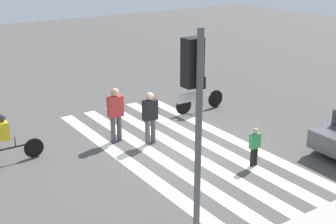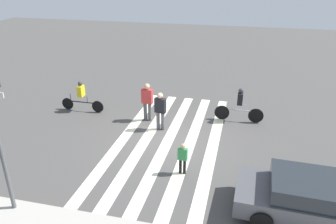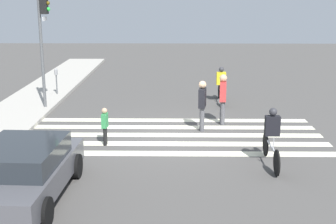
{
  "view_description": "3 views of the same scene",
  "coord_description": "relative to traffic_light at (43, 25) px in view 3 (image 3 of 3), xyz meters",
  "views": [
    {
      "loc": [
        8.07,
        11.25,
        6.11
      ],
      "look_at": [
        0.13,
        -0.6,
        1.12
      ],
      "focal_mm": 50.0,
      "sensor_mm": 36.0,
      "label": 1
    },
    {
      "loc": [
        -2.89,
        11.84,
        6.8
      ],
      "look_at": [
        0.08,
        -0.33,
        1.19
      ],
      "focal_mm": 35.0,
      "sensor_mm": 36.0,
      "label": 2
    },
    {
      "loc": [
        -15.21,
        0.0,
        4.68
      ],
      "look_at": [
        -0.01,
        0.22,
        0.81
      ],
      "focal_mm": 50.0,
      "sensor_mm": 36.0,
      "label": 3
    }
  ],
  "objects": [
    {
      "name": "crosswalk_stripes",
      "position": [
        -3.47,
        -5.21,
        -3.44
      ],
      "size": [
        4.26,
        10.0,
        0.01
      ],
      "color": "#F2EDCC",
      "rests_on": "ground_plane"
    },
    {
      "name": "parking_meter",
      "position": [
        2.48,
        0.24,
        -2.45
      ],
      "size": [
        0.15,
        0.15,
        1.34
      ],
      "color": "#515456",
      "rests_on": "ground_plane"
    },
    {
      "name": "pedestrian_adult_tall_backpack",
      "position": [
        -4.54,
        -3.02,
        -2.77
      ],
      "size": [
        0.35,
        0.18,
        1.2
      ],
      "rotation": [
        0.0,
        0.0,
        -0.11
      ],
      "color": "black",
      "rests_on": "ground_plane"
    },
    {
      "name": "cyclist_mid_street",
      "position": [
        -6.28,
        -7.91,
        -2.57
      ],
      "size": [
        2.29,
        0.4,
        1.65
      ],
      "rotation": [
        0.0,
        0.0,
        -0.0
      ],
      "color": "black",
      "rests_on": "ground_plane"
    },
    {
      "name": "pedestrian_adult_blue_shirt",
      "position": [
        -2.89,
        -6.17,
        -2.45
      ],
      "size": [
        0.52,
        0.3,
        1.77
      ],
      "rotation": [
        0.0,
        0.0,
        -0.18
      ],
      "color": "#4C4C51",
      "rests_on": "ground_plane"
    },
    {
      "name": "ground_plane",
      "position": [
        -3.47,
        -5.21,
        -3.44
      ],
      "size": [
        60.0,
        60.0,
        0.0
      ],
      "primitive_type": "plane",
      "color": "#4C4947"
    },
    {
      "name": "cyclist_far_lane",
      "position": [
        1.51,
        -7.25,
        -2.59
      ],
      "size": [
        2.29,
        0.4,
        1.58
      ],
      "rotation": [
        0.0,
        0.0,
        -0.0
      ],
      "color": "black",
      "rests_on": "ground_plane"
    },
    {
      "name": "traffic_light",
      "position": [
        0.0,
        0.0,
        0.0
      ],
      "size": [
        0.6,
        0.5,
        4.93
      ],
      "color": "#515456",
      "rests_on": "ground_plane"
    },
    {
      "name": "pedestrian_child_with_backpack",
      "position": [
        -2.04,
        -6.97,
        -2.4
      ],
      "size": [
        0.53,
        0.28,
        1.85
      ],
      "rotation": [
        0.0,
        0.0,
        3.04
      ],
      "color": "#4C4C51",
      "rests_on": "ground_plane"
    },
    {
      "name": "car_parked_silver_sedan",
      "position": [
        -8.57,
        -1.69,
        -2.76
      ],
      "size": [
        4.34,
        2.17,
        1.32
      ],
      "rotation": [
        0.0,
        0.0,
        -0.04
      ],
      "color": "#4C4C51",
      "rests_on": "ground_plane"
    }
  ]
}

